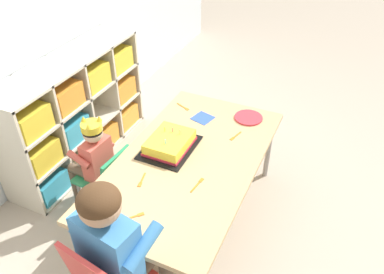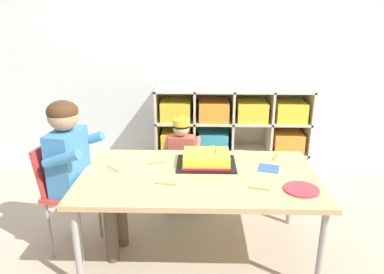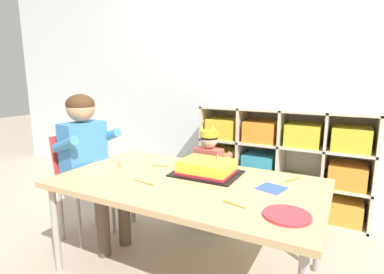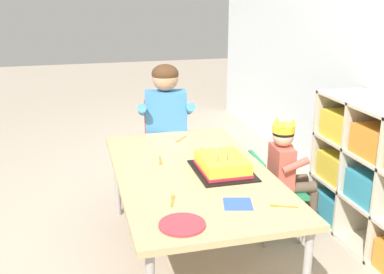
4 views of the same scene
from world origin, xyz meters
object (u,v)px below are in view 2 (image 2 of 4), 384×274
at_px(fork_near_cake_tray, 113,169).
at_px(paper_plate_stack, 301,189).
at_px(birthday_cake_on_tray, 206,159).
at_px(fork_scattered_mid_table, 275,157).
at_px(classroom_chair_blue, 181,171).
at_px(child_with_crown, 182,149).
at_px(fork_beside_plate_stack, 257,188).
at_px(fork_at_table_front_edge, 167,184).
at_px(activity_table, 199,180).
at_px(classroom_chair_adult_side, 64,186).
at_px(adult_helper_seated, 77,161).
at_px(fork_near_child_seat, 155,163).

bearing_deg(fork_near_cake_tray, paper_plate_stack, -151.90).
bearing_deg(fork_near_cake_tray, birthday_cake_on_tray, -130.11).
bearing_deg(fork_scattered_mid_table, classroom_chair_blue, 92.40).
bearing_deg(child_with_crown, classroom_chair_blue, 90.43).
bearing_deg(fork_beside_plate_stack, fork_at_table_front_edge, -168.69).
height_order(paper_plate_stack, fork_at_table_front_edge, paper_plate_stack).
height_order(activity_table, fork_beside_plate_stack, fork_beside_plate_stack).
distance_m(classroom_chair_adult_side, fork_beside_plate_stack, 1.28).
bearing_deg(fork_at_table_front_edge, fork_beside_plate_stack, -177.20).
relative_size(classroom_chair_adult_side, paper_plate_stack, 3.71).
height_order(adult_helper_seated, fork_scattered_mid_table, adult_helper_seated).
relative_size(child_with_crown, fork_scattered_mid_table, 6.34).
distance_m(classroom_chair_blue, adult_helper_seated, 0.91).
distance_m(child_with_crown, paper_plate_stack, 1.15).
xyz_separation_m(paper_plate_stack, fork_beside_plate_stack, (-0.26, 0.01, -0.00)).
xyz_separation_m(paper_plate_stack, fork_near_child_seat, (-0.91, 0.38, -0.00)).
xyz_separation_m(classroom_chair_adult_side, fork_near_cake_tray, (0.33, 0.04, 0.11)).
relative_size(classroom_chair_blue, fork_near_cake_tray, 4.88).
distance_m(classroom_chair_blue, child_with_crown, 0.19).
height_order(child_with_crown, fork_scattered_mid_table, child_with_crown).
bearing_deg(classroom_chair_adult_side, fork_beside_plate_stack, -90.76).
height_order(birthday_cake_on_tray, fork_near_child_seat, birthday_cake_on_tray).
relative_size(child_with_crown, classroom_chair_adult_side, 1.05).
xyz_separation_m(activity_table, classroom_chair_blue, (-0.15, 0.57, -0.20)).
relative_size(birthday_cake_on_tray, fork_beside_plate_stack, 3.25).
height_order(activity_table, adult_helper_seated, adult_helper_seated).
xyz_separation_m(birthday_cake_on_tray, paper_plate_stack, (0.56, -0.37, -0.03)).
relative_size(classroom_chair_adult_side, fork_scattered_mid_table, 6.04).
height_order(classroom_chair_blue, child_with_crown, child_with_crown).
height_order(child_with_crown, adult_helper_seated, adult_helper_seated).
height_order(adult_helper_seated, birthday_cake_on_tray, adult_helper_seated).
relative_size(paper_plate_stack, fork_scattered_mid_table, 1.63).
xyz_separation_m(classroom_chair_blue, child_with_crown, (0.01, 0.10, 0.16)).
bearing_deg(fork_at_table_front_edge, classroom_chair_adult_side, -6.72).
xyz_separation_m(classroom_chair_adult_side, fork_beside_plate_stack, (1.25, -0.22, 0.11)).
distance_m(activity_table, fork_near_child_seat, 0.35).
height_order(fork_beside_plate_stack, fork_near_child_seat, same).
bearing_deg(paper_plate_stack, classroom_chair_blue, 134.31).
height_order(activity_table, classroom_chair_adult_side, classroom_chair_adult_side).
bearing_deg(child_with_crown, activity_table, 106.25).
bearing_deg(fork_beside_plate_stack, child_with_crown, 135.68).
bearing_deg(birthday_cake_on_tray, child_with_crown, 110.78).
height_order(birthday_cake_on_tray, paper_plate_stack, birthday_cake_on_tray).
bearing_deg(classroom_chair_blue, activity_table, 108.91).
bearing_deg(child_with_crown, adult_helper_seated, 49.54).
height_order(fork_at_table_front_edge, fork_near_child_seat, same).
height_order(classroom_chair_blue, fork_scattered_mid_table, fork_scattered_mid_table).
bearing_deg(paper_plate_stack, fork_scattered_mid_table, 96.87).
relative_size(fork_scattered_mid_table, fork_at_table_front_edge, 0.92).
bearing_deg(fork_near_cake_tray, fork_scattered_mid_table, -127.19).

